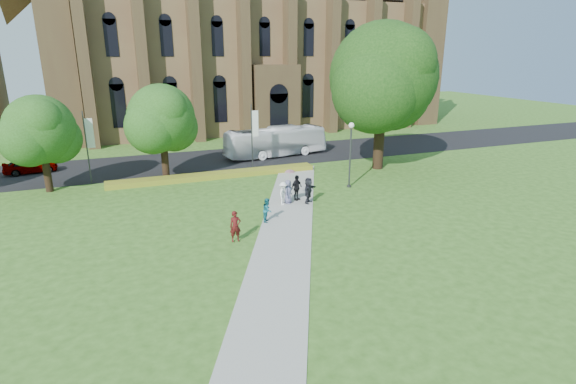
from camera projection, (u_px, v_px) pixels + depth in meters
name	position (u px, v px, depth m)	size (l,w,h in m)	color
ground	(293.00, 227.00, 28.05)	(160.00, 160.00, 0.00)	#345D1B
road	(220.00, 159.00, 45.83)	(160.00, 10.00, 0.02)	black
footpath	(287.00, 222.00, 28.93)	(3.20, 30.00, 0.04)	#B2B2A8
flower_hedge	(215.00, 175.00, 39.03)	(18.00, 1.40, 0.45)	#B59724
cathedral	(254.00, 34.00, 63.00)	(52.60, 18.25, 28.00)	brown
streetlamp	(351.00, 147.00, 35.45)	(0.44, 0.44, 5.24)	#38383D
large_tree	(383.00, 77.00, 39.85)	(9.60, 9.60, 13.20)	#332114
street_tree_0	(40.00, 130.00, 33.85)	(5.20, 5.20, 7.50)	#332114
street_tree_1	(161.00, 118.00, 37.31)	(5.60, 5.60, 8.05)	#332114
banner_pole_0	(253.00, 133.00, 41.29)	(0.70, 0.10, 6.00)	#38383D
banner_pole_1	(88.00, 143.00, 36.44)	(0.70, 0.10, 6.00)	#38383D
tour_coach	(276.00, 142.00, 46.85)	(2.56, 10.95, 3.05)	silver
car_0	(30.00, 165.00, 40.38)	(1.76, 4.38, 1.49)	gray
pedestrian_0	(235.00, 226.00, 25.63)	(0.66, 0.43, 1.82)	#4C1211
pedestrian_1	(267.00, 210.00, 28.69)	(0.75, 0.59, 1.55)	#186878
pedestrian_2	(283.00, 193.00, 31.92)	(1.07, 0.61, 1.65)	white
pedestrian_3	(297.00, 188.00, 32.84)	(1.10, 0.46, 1.88)	black
pedestrian_4	(288.00, 192.00, 32.18)	(0.85, 0.55, 1.73)	slate
pedestrian_5	(308.00, 190.00, 32.19)	(1.75, 0.56, 1.89)	#222329
parasol	(290.00, 175.00, 31.98)	(0.72, 0.72, 0.63)	#D596AC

